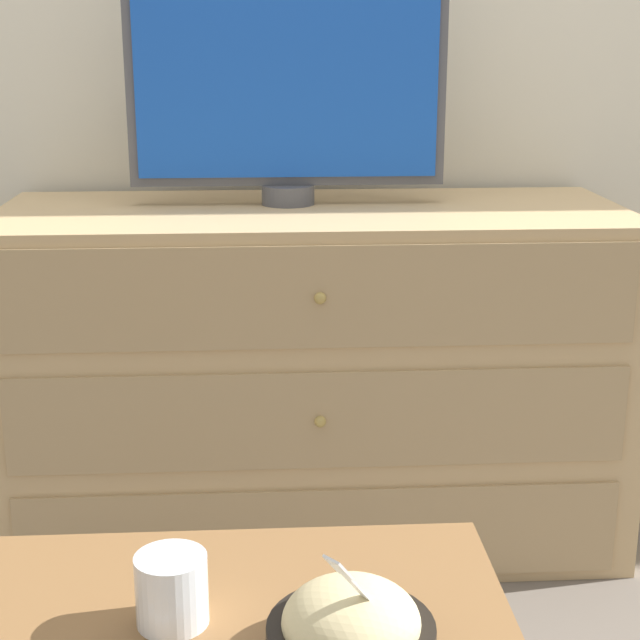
# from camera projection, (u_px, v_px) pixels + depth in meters

# --- Properties ---
(ground_plane) EXTENTS (12.00, 12.00, 0.00)m
(ground_plane) POSITION_uv_depth(u_px,v_px,m) (347.00, 472.00, 2.66)
(ground_plane) COLOR #70665B
(dresser) EXTENTS (1.38, 0.57, 0.78)m
(dresser) POSITION_uv_depth(u_px,v_px,m) (313.00, 376.00, 2.25)
(dresser) COLOR tan
(dresser) RESTS_ON ground_plane
(tv) EXTENTS (0.69, 0.12, 0.50)m
(tv) POSITION_uv_depth(u_px,v_px,m) (287.00, 84.00, 2.12)
(tv) COLOR #515156
(tv) RESTS_ON dresser
(takeout_bowl) EXTENTS (0.19, 0.19, 0.16)m
(takeout_bowl) POSITION_uv_depth(u_px,v_px,m) (351.00, 629.00, 1.09)
(takeout_bowl) COLOR black
(takeout_bowl) RESTS_ON coffee_table
(drink_cup) EXTENTS (0.09, 0.09, 0.09)m
(drink_cup) POSITION_uv_depth(u_px,v_px,m) (172.00, 594.00, 1.16)
(drink_cup) COLOR beige
(drink_cup) RESTS_ON coffee_table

